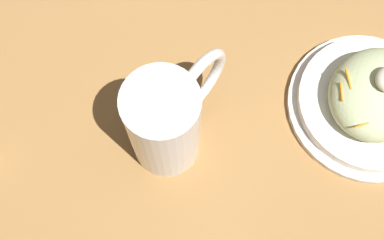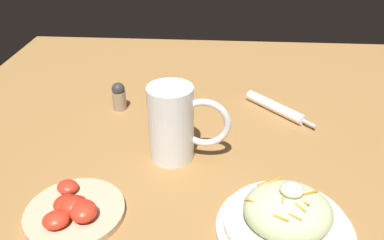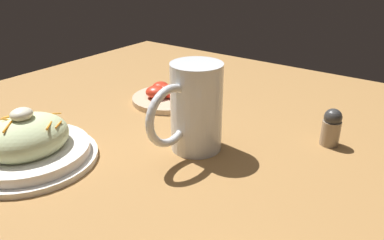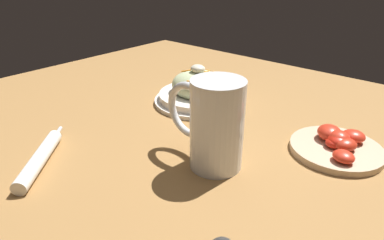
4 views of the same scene
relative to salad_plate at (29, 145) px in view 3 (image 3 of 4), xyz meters
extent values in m
plane|color=#9E703D|center=(-0.11, 0.24, -0.03)|extent=(1.43, 1.43, 0.00)
cylinder|color=white|center=(0.00, 0.00, -0.03)|extent=(0.23, 0.23, 0.01)
cylinder|color=white|center=(0.00, 0.00, -0.01)|extent=(0.21, 0.21, 0.02)
ellipsoid|color=beige|center=(0.00, 0.00, 0.02)|extent=(0.15, 0.13, 0.07)
cylinder|color=orange|center=(0.01, -0.03, 0.05)|extent=(0.02, 0.02, 0.01)
cylinder|color=orange|center=(-0.04, 0.04, 0.04)|extent=(0.02, 0.02, 0.00)
cylinder|color=orange|center=(-0.02, 0.04, 0.04)|extent=(0.03, 0.02, 0.00)
cylinder|color=orange|center=(-0.06, 0.00, 0.04)|extent=(0.02, 0.02, 0.00)
cylinder|color=orange|center=(-0.01, -0.01, 0.05)|extent=(0.01, 0.03, 0.01)
cylinder|color=orange|center=(-0.02, -0.04, 0.04)|extent=(0.02, 0.01, 0.00)
cylinder|color=orange|center=(0.00, -0.04, 0.05)|extent=(0.02, 0.01, 0.01)
cylinder|color=orange|center=(0.02, -0.02, 0.05)|extent=(0.01, 0.02, 0.01)
cylinder|color=orange|center=(0.03, 0.01, 0.05)|extent=(0.03, 0.02, 0.01)
ellipsoid|color=#EFEACC|center=(0.00, 0.00, 0.06)|extent=(0.04, 0.03, 0.02)
cylinder|color=white|center=(-0.21, 0.21, 0.05)|extent=(0.09, 0.09, 0.16)
cylinder|color=gold|center=(-0.21, 0.21, 0.02)|extent=(0.09, 0.09, 0.11)
cylinder|color=white|center=(-0.21, 0.21, 0.09)|extent=(0.09, 0.09, 0.01)
torus|color=white|center=(-0.15, 0.20, 0.06)|extent=(0.11, 0.02, 0.11)
cylinder|color=#D1B28E|center=(-0.37, 0.01, -0.03)|extent=(0.18, 0.18, 0.01)
ellipsoid|color=red|center=(-0.38, 0.02, -0.01)|extent=(0.06, 0.06, 0.02)
ellipsoid|color=red|center=(-0.39, 0.06, -0.01)|extent=(0.05, 0.05, 0.02)
ellipsoid|color=red|center=(-0.36, 0.01, 0.00)|extent=(0.06, 0.05, 0.03)
ellipsoid|color=red|center=(-0.34, 0.00, 0.00)|extent=(0.07, 0.07, 0.03)
ellipsoid|color=red|center=(-0.36, 0.02, -0.01)|extent=(0.05, 0.05, 0.02)
ellipsoid|color=red|center=(-0.37, 0.01, -0.01)|extent=(0.06, 0.06, 0.02)
ellipsoid|color=red|center=(-0.38, -0.02, -0.01)|extent=(0.06, 0.05, 0.02)
cylinder|color=gray|center=(-0.37, 0.41, -0.01)|extent=(0.04, 0.04, 0.05)
sphere|color=#333333|center=(-0.37, 0.41, 0.02)|extent=(0.03, 0.03, 0.03)
camera|label=1|loc=(-0.36, 0.06, 0.62)|focal=44.67mm
camera|label=2|loc=(-0.12, -0.49, 0.47)|focal=37.21mm
camera|label=3|loc=(0.30, 0.57, 0.31)|focal=35.47mm
camera|label=4|loc=(-0.52, 0.62, 0.31)|focal=31.04mm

